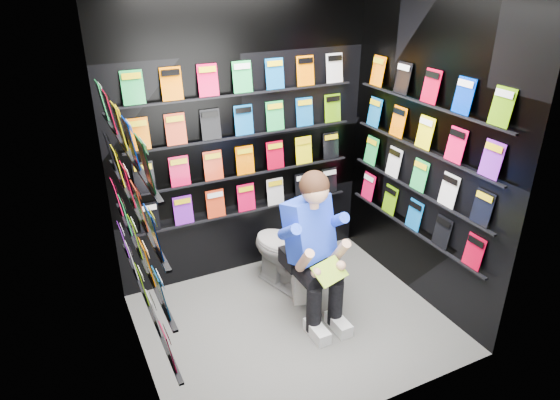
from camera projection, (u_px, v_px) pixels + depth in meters
name	position (u px, v px, depth m)	size (l,w,h in m)	color
floor	(294.00, 323.00, 4.16)	(2.40, 2.40, 0.00)	#5A5957
wall_back	(243.00, 140.00, 4.41)	(2.40, 0.04, 2.60)	black
wall_front	(379.00, 242.00, 2.79)	(2.40, 0.04, 2.60)	black
wall_left	(127.00, 213.00, 3.13)	(0.04, 2.00, 2.60)	black
wall_right	(425.00, 154.00, 4.08)	(0.04, 2.00, 2.60)	black
comics_back	(244.00, 141.00, 4.39)	(2.10, 0.06, 1.37)	red
comics_left	(131.00, 211.00, 3.13)	(0.06, 1.70, 1.37)	red
comics_right	(422.00, 154.00, 4.07)	(0.06, 1.70, 1.37)	red
toilet	(286.00, 251.00, 4.50)	(0.42, 0.75, 0.73)	white
longbox	(303.00, 280.00, 4.49)	(0.20, 0.36, 0.27)	white
longbox_lid	(303.00, 266.00, 4.42)	(0.22, 0.38, 0.03)	white
reader	(308.00, 230.00, 4.02)	(0.53, 0.77, 1.41)	#0324D6
held_comic	(330.00, 271.00, 3.82)	(0.28, 0.01, 0.19)	green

